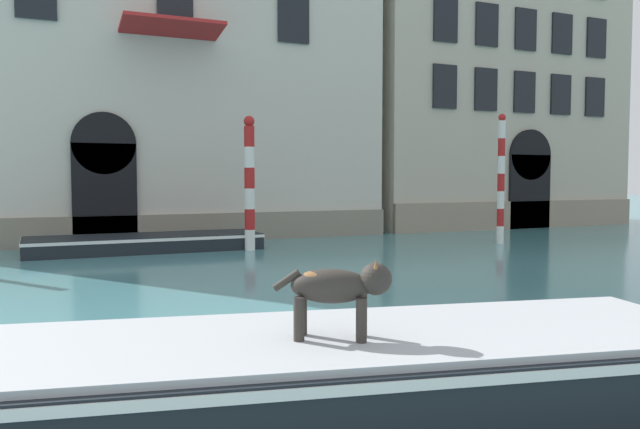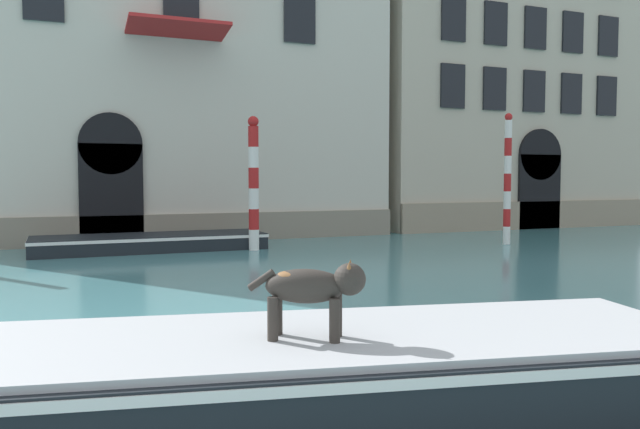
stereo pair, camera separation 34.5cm
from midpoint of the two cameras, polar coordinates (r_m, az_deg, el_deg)
The scene contains 6 objects.
palazzo_right at distance 27.85m, azimuth 15.19°, elevation 12.23°, with size 11.37×6.13×12.62m.
boat_foreground at distance 5.45m, azimuth 1.74°, elevation -13.90°, with size 7.14×3.44×0.65m.
dog_on_deck at distance 5.11m, azimuth 1.37°, elevation -6.70°, with size 0.89×0.59×0.65m.
boat_moored_near_palazzo at distance 17.37m, azimuth -14.65°, elevation -2.45°, with size 6.09×1.94×0.43m.
mooring_pole_0 at distance 19.18m, azimuth 17.27°, elevation 3.17°, with size 0.22×0.22×3.84m.
mooring_pole_1 at distance 16.89m, azimuth -5.51°, elevation 2.92°, with size 0.29×0.29×3.61m.
Camera 2 is at (-0.28, 0.52, 1.97)m, focal length 35.00 mm.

